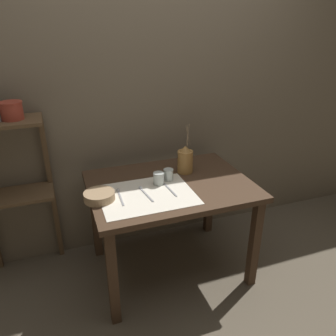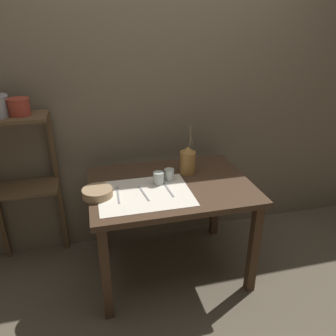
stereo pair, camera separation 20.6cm
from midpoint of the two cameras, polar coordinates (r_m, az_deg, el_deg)
name	(u,v)px [view 1 (the left image)]	position (r m, az deg, el deg)	size (l,w,h in m)	color
ground_plane	(170,267)	(2.72, -1.95, -16.88)	(12.00, 12.00, 0.00)	brown
stone_wall_back	(147,103)	(2.62, -5.95, 11.20)	(7.00, 0.06, 2.40)	#6B5E4C
wooden_table	(170,196)	(2.34, -2.17, -4.89)	(1.13, 0.84, 0.74)	#422D1E
wooden_shelf_unit	(12,172)	(2.55, -27.64, -0.72)	(0.50, 0.28, 1.21)	brown
linen_cloth	(147,195)	(2.16, -6.45, -4.70)	(0.61, 0.48, 0.00)	silver
pitcher_with_flowers	(185,160)	(2.42, 0.59, 1.35)	(0.11, 0.11, 0.38)	olive
wooden_bowl	(99,196)	(2.14, -14.59, -4.82)	(0.20, 0.20, 0.05)	#9E7F5B
glass_tumbler_near	(159,178)	(2.27, -4.24, -1.88)	(0.07, 0.07, 0.09)	#B7C1BC
glass_tumbler_far	(168,175)	(2.32, -2.47, -1.20)	(0.07, 0.07, 0.08)	#B7C1BC
spoon_inner	(119,193)	(2.19, -11.22, -4.43)	(0.03, 0.22, 0.02)	#939399
spoon_outer	(143,191)	(2.20, -7.09, -4.01)	(0.05, 0.22, 0.02)	#939399
fork_outer	(170,190)	(2.20, -2.31, -3.85)	(0.03, 0.21, 0.00)	#939399
metal_pot_small	(11,110)	(2.37, -27.93, 8.87)	(0.15, 0.15, 0.12)	#9E3828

